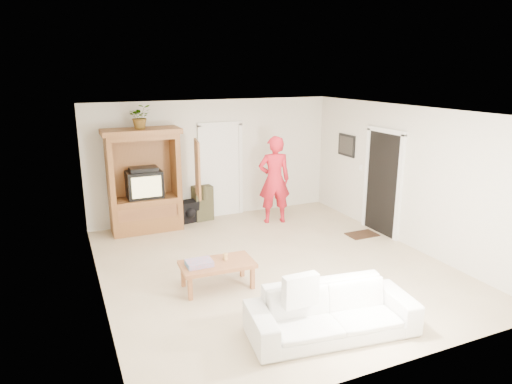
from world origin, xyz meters
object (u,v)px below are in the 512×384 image
sofa (332,312)px  coffee_table (217,266)px  man (274,180)px  armoire (146,187)px

sofa → coffee_table: sofa is taller
man → sofa: (-1.26, -4.22, -0.64)m
man → coffee_table: size_ratio=1.68×
armoire → sofa: (1.36, -4.82, -0.60)m
sofa → coffee_table: 1.98m
armoire → sofa: size_ratio=1.00×
armoire → man: size_ratio=1.11×
man → coffee_table: bearing=61.8°
armoire → man: armoire is taller
armoire → coffee_table: bearing=-81.3°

